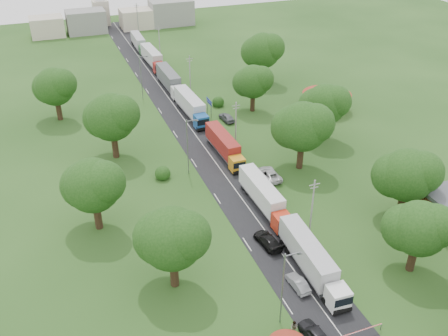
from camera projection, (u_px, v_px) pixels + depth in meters
name	position (u px, v px, depth m)	size (l,w,h in m)	color
ground	(254.00, 215.00, 74.40)	(260.00, 260.00, 0.00)	#204216
road	(209.00, 154.00, 90.51)	(8.00, 200.00, 0.04)	black
info_sign	(209.00, 104.00, 102.65)	(0.12, 3.10, 4.10)	slate
pole_1	(312.00, 207.00, 68.05)	(1.60, 0.24, 9.00)	gray
pole_2	(236.00, 124.00, 90.60)	(1.60, 0.24, 9.00)	gray
pole_3	(190.00, 74.00, 113.16)	(1.60, 0.24, 9.00)	gray
pole_4	(159.00, 41.00, 135.72)	(1.60, 0.24, 9.00)	gray
pole_5	(137.00, 17.00, 158.27)	(1.60, 0.24, 9.00)	gray
lamp_0	(284.00, 286.00, 53.84)	(2.03, 0.22, 10.00)	slate
lamp_1	(188.00, 144.00, 82.03)	(2.03, 0.22, 10.00)	slate
lamp_2	(142.00, 75.00, 110.23)	(2.03, 0.22, 10.00)	slate
tree_2	(419.00, 228.00, 60.91)	(8.00, 8.00, 10.10)	#382616
tree_3	(407.00, 175.00, 70.48)	(8.80, 8.80, 11.07)	#382616
tree_4	(302.00, 126.00, 82.55)	(9.60, 9.60, 12.05)	#382616
tree_5	(325.00, 104.00, 92.04)	(8.80, 8.80, 11.07)	#382616
tree_6	(253.00, 81.00, 103.91)	(8.00, 8.00, 10.10)	#382616
tree_7	(263.00, 50.00, 118.11)	(9.60, 9.60, 12.05)	#382616
tree_10	(171.00, 238.00, 58.23)	(8.80, 8.80, 11.07)	#382616
tree_11	(93.00, 185.00, 68.18)	(8.80, 8.80, 11.07)	#382616
tree_12	(111.00, 117.00, 85.81)	(9.60, 9.60, 12.05)	#382616
tree_13	(54.00, 86.00, 99.80)	(8.80, 8.80, 11.07)	#382616
house_cream	(327.00, 94.00, 105.83)	(10.08, 10.08, 5.80)	beige
distant_town	(120.00, 19.00, 161.44)	(52.00, 8.00, 8.00)	gray
church	(101.00, 8.00, 165.49)	(5.00, 5.00, 12.30)	beige
truck_0	(311.00, 259.00, 62.61)	(3.11, 14.96, 4.13)	white
truck_1	(264.00, 196.00, 74.98)	(2.57, 14.36, 3.98)	red
truck_2	(224.00, 145.00, 89.09)	(2.67, 14.08, 3.90)	orange
truck_3	(191.00, 106.00, 103.66)	(3.16, 15.53, 4.30)	#174A8B
truck_4	(170.00, 80.00, 116.82)	(2.80, 15.51, 4.30)	silver
truck_5	(153.00, 58.00, 131.03)	(3.09, 15.38, 4.25)	maroon
truck_6	(139.00, 42.00, 143.78)	(2.66, 13.76, 3.81)	#286D30
car_lane_front	(315.00, 334.00, 54.15)	(1.87, 4.64, 1.58)	black
car_lane_mid	(298.00, 283.00, 61.03)	(1.41, 4.04, 1.33)	gray
car_lane_rear	(268.00, 241.00, 67.99)	(2.14, 5.26, 1.53)	black
car_verge_near	(269.00, 174.00, 82.94)	(2.65, 5.75, 1.60)	silver
car_verge_far	(227.00, 117.00, 102.35)	(1.87, 4.65, 1.58)	#5C5E64
pedestrian_booth	(294.00, 328.00, 54.77)	(0.86, 0.67, 1.76)	gray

